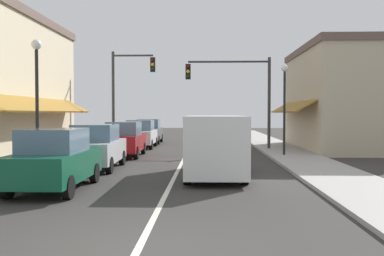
{
  "coord_description": "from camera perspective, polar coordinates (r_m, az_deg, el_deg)",
  "views": [
    {
      "loc": [
        1.12,
        -6.87,
        2.22
      ],
      "look_at": [
        0.42,
        13.46,
        1.52
      ],
      "focal_mm": 41.08,
      "sensor_mm": 36.0,
      "label": 1
    }
  ],
  "objects": [
    {
      "name": "street_lamp_right_mid",
      "position": [
        22.45,
        11.92,
        4.26
      ],
      "size": [
        0.36,
        0.36,
        4.63
      ],
      "color": "black",
      "rests_on": "ground"
    },
    {
      "name": "traffic_signal_mast_arm",
      "position": [
        26.22,
        6.18,
        5.35
      ],
      "size": [
        5.04,
        0.5,
        5.51
      ],
      "color": "#333333",
      "rests_on": "ground"
    },
    {
      "name": "parked_car_distant_left",
      "position": [
        32.22,
        -5.61,
        -0.42
      ],
      "size": [
        1.85,
        4.13,
        1.77
      ],
      "rotation": [
        0.0,
        0.0,
        0.02
      ],
      "color": "#4C5156",
      "rests_on": "ground"
    },
    {
      "name": "parked_car_third_left",
      "position": [
        22.53,
        -8.78,
        -1.46
      ],
      "size": [
        1.84,
        4.13,
        1.77
      ],
      "rotation": [
        0.0,
        0.0,
        0.02
      ],
      "color": "maroon",
      "rests_on": "ground"
    },
    {
      "name": "ground_plane",
      "position": [
        25.0,
        -0.62,
        -3.12
      ],
      "size": [
        80.0,
        80.0,
        0.0
      ],
      "primitive_type": "plane",
      "color": "#33302D"
    },
    {
      "name": "sidewalk_right",
      "position": [
        25.35,
        11.92,
        -2.96
      ],
      "size": [
        2.6,
        56.0,
        0.12
      ],
      "primitive_type": "cube",
      "color": "#A39E99",
      "rests_on": "ground"
    },
    {
      "name": "van_in_lane",
      "position": [
        15.18,
        2.95,
        -2.09
      ],
      "size": [
        2.04,
        5.2,
        2.12
      ],
      "rotation": [
        0.0,
        0.0,
        0.01
      ],
      "color": "silver",
      "rests_on": "ground"
    },
    {
      "name": "traffic_signal_left_corner",
      "position": [
        28.0,
        -8.53,
        5.51
      ],
      "size": [
        2.78,
        0.5,
        6.08
      ],
      "color": "#333333",
      "rests_on": "ground"
    },
    {
      "name": "parked_car_nearest_left",
      "position": [
        13.21,
        -17.37,
        -3.95
      ],
      "size": [
        1.8,
        4.11,
        1.77
      ],
      "rotation": [
        0.0,
        0.0,
        0.01
      ],
      "color": "#0F4C33",
      "rests_on": "ground"
    },
    {
      "name": "storefront_right_block",
      "position": [
        28.21,
        19.63,
        3.64
      ],
      "size": [
        7.06,
        10.2,
        6.18
      ],
      "color": "#BCAD8E",
      "rests_on": "ground"
    },
    {
      "name": "parked_car_second_left",
      "position": [
        17.73,
        -12.34,
        -2.41
      ],
      "size": [
        1.86,
        4.14,
        1.77
      ],
      "rotation": [
        0.0,
        0.0,
        0.02
      ],
      "color": "#B7BABF",
      "rests_on": "ground"
    },
    {
      "name": "parked_car_far_left",
      "position": [
        27.99,
        -6.67,
        -0.79
      ],
      "size": [
        1.82,
        4.12,
        1.77
      ],
      "rotation": [
        0.0,
        0.0,
        0.01
      ],
      "color": "silver",
      "rests_on": "ground"
    },
    {
      "name": "lane_center_stripe",
      "position": [
        25.0,
        -0.62,
        -3.12
      ],
      "size": [
        0.14,
        52.0,
        0.01
      ],
      "primitive_type": "cube",
      "color": "silver",
      "rests_on": "ground"
    },
    {
      "name": "sidewalk_left",
      "position": [
        25.83,
        -12.91,
        -2.88
      ],
      "size": [
        2.6,
        56.0,
        0.12
      ],
      "primitive_type": "cube",
      "color": "gray",
      "rests_on": "ground"
    },
    {
      "name": "street_lamp_left_near",
      "position": [
        16.45,
        -19.5,
        5.39
      ],
      "size": [
        0.36,
        0.36,
        4.8
      ],
      "color": "black",
      "rests_on": "ground"
    }
  ]
}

